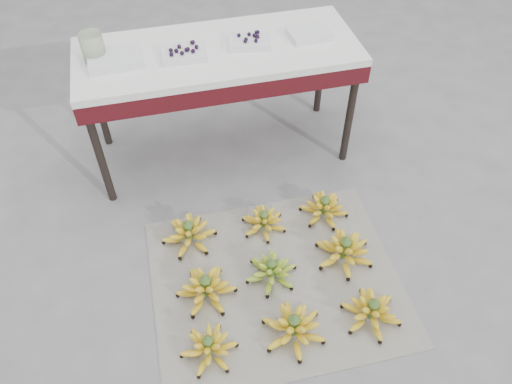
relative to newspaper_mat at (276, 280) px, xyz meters
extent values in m
plane|color=slate|center=(0.09, 0.00, 0.00)|extent=(60.00, 60.00, 0.00)
cube|color=silver|center=(0.00, 0.00, 0.00)|extent=(1.27, 1.07, 0.01)
ellipsoid|color=yellow|center=(-0.40, -0.30, 0.04)|extent=(0.31, 0.31, 0.08)
ellipsoid|color=yellow|center=(-0.40, -0.30, 0.07)|extent=(0.22, 0.22, 0.06)
ellipsoid|color=yellow|center=(-0.40, -0.30, 0.11)|extent=(0.14, 0.14, 0.05)
cylinder|color=#426329|center=(-0.40, -0.30, 0.07)|extent=(0.04, 0.04, 0.11)
cone|color=#426329|center=(-0.40, -0.30, 0.14)|extent=(0.05, 0.05, 0.04)
ellipsoid|color=yellow|center=(0.00, -0.31, 0.05)|extent=(0.39, 0.39, 0.09)
ellipsoid|color=yellow|center=(0.00, -0.31, 0.09)|extent=(0.27, 0.27, 0.07)
ellipsoid|color=yellow|center=(0.00, -0.31, 0.12)|extent=(0.18, 0.18, 0.06)
cylinder|color=#426329|center=(0.00, -0.31, 0.09)|extent=(0.05, 0.05, 0.12)
cone|color=#426329|center=(0.00, -0.31, 0.16)|extent=(0.06, 0.06, 0.04)
ellipsoid|color=yellow|center=(0.38, -0.31, 0.04)|extent=(0.33, 0.33, 0.08)
ellipsoid|color=yellow|center=(0.38, -0.31, 0.08)|extent=(0.23, 0.23, 0.06)
ellipsoid|color=yellow|center=(0.38, -0.31, 0.12)|extent=(0.15, 0.15, 0.05)
cylinder|color=#426329|center=(0.38, -0.31, 0.08)|extent=(0.05, 0.05, 0.12)
cone|color=#426329|center=(0.38, -0.31, 0.16)|extent=(0.05, 0.05, 0.04)
ellipsoid|color=yellow|center=(-0.36, 0.00, 0.05)|extent=(0.37, 0.37, 0.09)
ellipsoid|color=yellow|center=(-0.36, 0.00, 0.08)|extent=(0.26, 0.26, 0.07)
ellipsoid|color=yellow|center=(-0.36, 0.00, 0.12)|extent=(0.17, 0.17, 0.05)
cylinder|color=#426329|center=(-0.36, 0.00, 0.08)|extent=(0.05, 0.05, 0.12)
cone|color=#426329|center=(-0.36, 0.00, 0.16)|extent=(0.06, 0.06, 0.04)
ellipsoid|color=#75AB21|center=(-0.02, 0.03, 0.04)|extent=(0.29, 0.29, 0.08)
ellipsoid|color=#75AB21|center=(-0.02, 0.03, 0.08)|extent=(0.21, 0.21, 0.06)
ellipsoid|color=#75AB21|center=(-0.02, 0.03, 0.11)|extent=(0.14, 0.14, 0.05)
cylinder|color=#426329|center=(-0.02, 0.03, 0.08)|extent=(0.04, 0.04, 0.11)
cone|color=#426329|center=(-0.02, 0.03, 0.14)|extent=(0.05, 0.05, 0.04)
ellipsoid|color=yellow|center=(0.38, 0.05, 0.05)|extent=(0.31, 0.31, 0.09)
ellipsoid|color=yellow|center=(0.38, 0.05, 0.09)|extent=(0.22, 0.22, 0.07)
ellipsoid|color=yellow|center=(0.38, 0.05, 0.13)|extent=(0.14, 0.14, 0.06)
cylinder|color=#426329|center=(0.38, 0.05, 0.09)|extent=(0.05, 0.05, 0.12)
cone|color=#426329|center=(0.38, 0.05, 0.17)|extent=(0.06, 0.06, 0.05)
ellipsoid|color=yellow|center=(-0.39, 0.36, 0.05)|extent=(0.32, 0.32, 0.09)
ellipsoid|color=yellow|center=(-0.39, 0.36, 0.08)|extent=(0.22, 0.22, 0.06)
ellipsoid|color=yellow|center=(-0.39, 0.36, 0.12)|extent=(0.15, 0.15, 0.05)
cylinder|color=#426329|center=(-0.39, 0.36, 0.08)|extent=(0.05, 0.05, 0.12)
cone|color=#426329|center=(-0.39, 0.36, 0.16)|extent=(0.06, 0.06, 0.04)
ellipsoid|color=yellow|center=(0.03, 0.35, 0.04)|extent=(0.31, 0.31, 0.07)
ellipsoid|color=yellow|center=(0.03, 0.35, 0.07)|extent=(0.22, 0.22, 0.06)
ellipsoid|color=yellow|center=(0.03, 0.35, 0.10)|extent=(0.14, 0.14, 0.05)
cylinder|color=#426329|center=(0.03, 0.35, 0.07)|extent=(0.04, 0.04, 0.10)
cone|color=#426329|center=(0.03, 0.35, 0.14)|extent=(0.05, 0.05, 0.04)
ellipsoid|color=yellow|center=(0.38, 0.36, 0.04)|extent=(0.32, 0.32, 0.08)
ellipsoid|color=yellow|center=(0.38, 0.36, 0.08)|extent=(0.22, 0.22, 0.06)
ellipsoid|color=yellow|center=(0.38, 0.36, 0.11)|extent=(0.15, 0.15, 0.05)
cylinder|color=#426329|center=(0.38, 0.36, 0.08)|extent=(0.04, 0.04, 0.11)
cone|color=#426329|center=(0.38, 0.36, 0.15)|extent=(0.05, 0.05, 0.04)
cylinder|color=black|center=(-0.78, 0.79, 0.35)|extent=(0.05, 0.05, 0.70)
cylinder|color=black|center=(0.66, 0.79, 0.35)|extent=(0.05, 0.05, 0.70)
cylinder|color=black|center=(-0.78, 1.30, 0.35)|extent=(0.05, 0.05, 0.70)
cylinder|color=black|center=(0.66, 1.30, 0.35)|extent=(0.05, 0.05, 0.70)
cube|color=#460D10|center=(-0.06, 1.04, 0.65)|extent=(1.54, 0.62, 0.10)
cube|color=white|center=(-0.06, 1.04, 0.72)|extent=(1.54, 0.62, 0.04)
cube|color=silver|center=(-0.60, 1.03, 0.76)|extent=(0.28, 0.21, 0.04)
cube|color=silver|center=(-0.25, 1.01, 0.76)|extent=(0.24, 0.18, 0.04)
sphere|color=black|center=(-0.18, 1.00, 0.79)|extent=(0.02, 0.02, 0.02)
sphere|color=black|center=(-0.32, 0.96, 0.79)|extent=(0.02, 0.02, 0.02)
sphere|color=black|center=(-0.23, 0.99, 0.79)|extent=(0.02, 0.02, 0.02)
sphere|color=black|center=(-0.19, 1.05, 0.79)|extent=(0.02, 0.02, 0.02)
sphere|color=black|center=(-0.23, 0.99, 0.79)|extent=(0.02, 0.02, 0.02)
sphere|color=black|center=(-0.26, 0.96, 0.79)|extent=(0.02, 0.02, 0.02)
sphere|color=black|center=(-0.27, 1.03, 0.79)|extent=(0.02, 0.02, 0.02)
sphere|color=black|center=(-0.19, 1.05, 0.79)|extent=(0.02, 0.02, 0.02)
sphere|color=black|center=(-0.31, 1.00, 0.79)|extent=(0.02, 0.02, 0.02)
sphere|color=black|center=(-0.29, 0.99, 0.79)|extent=(0.02, 0.02, 0.02)
sphere|color=black|center=(-0.20, 0.97, 0.79)|extent=(0.02, 0.02, 0.02)
cube|color=silver|center=(0.11, 1.04, 0.76)|extent=(0.25, 0.20, 0.04)
sphere|color=black|center=(0.17, 1.08, 0.78)|extent=(0.02, 0.02, 0.02)
sphere|color=black|center=(0.15, 1.04, 0.78)|extent=(0.02, 0.02, 0.02)
sphere|color=black|center=(0.09, 1.02, 0.78)|extent=(0.02, 0.02, 0.02)
sphere|color=black|center=(0.07, 1.07, 0.78)|extent=(0.02, 0.02, 0.02)
sphere|color=black|center=(0.15, 1.05, 0.78)|extent=(0.02, 0.02, 0.02)
sphere|color=black|center=(0.08, 1.00, 0.78)|extent=(0.02, 0.02, 0.02)
sphere|color=black|center=(0.12, 1.07, 0.78)|extent=(0.02, 0.02, 0.02)
sphere|color=black|center=(0.14, 0.99, 0.78)|extent=(0.02, 0.02, 0.02)
sphere|color=black|center=(0.16, 1.03, 0.78)|extent=(0.02, 0.02, 0.02)
sphere|color=black|center=(0.17, 1.08, 0.78)|extent=(0.02, 0.02, 0.02)
cube|color=silver|center=(0.46, 1.03, 0.76)|extent=(0.24, 0.18, 0.04)
cylinder|color=beige|center=(-0.70, 1.08, 0.81)|extent=(0.15, 0.15, 0.15)
camera|label=1|loc=(-0.44, -1.35, 2.18)|focal=35.00mm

